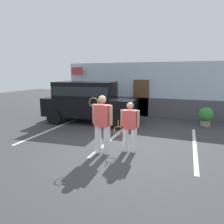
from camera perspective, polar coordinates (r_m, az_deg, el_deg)
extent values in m
plane|color=#38383A|center=(6.55, -0.42, -11.21)|extent=(40.00, 40.00, 0.00)
cube|color=silver|center=(9.41, -16.66, -4.70)|extent=(0.12, 4.40, 0.01)
cube|color=silver|center=(8.01, 0.61, -6.97)|extent=(0.12, 4.40, 0.01)
cube|color=silver|center=(7.57, 22.46, -8.92)|extent=(0.12, 4.40, 0.01)
cube|color=silver|center=(11.85, 10.12, 6.31)|extent=(10.04, 0.30, 3.07)
cube|color=#4C4C51|center=(11.78, 9.77, 1.40)|extent=(8.44, 0.10, 1.08)
cube|color=brown|center=(11.76, 8.20, 3.95)|extent=(0.90, 0.06, 2.10)
cube|color=black|center=(10.26, -6.04, 1.56)|extent=(4.76, 2.34, 0.90)
cube|color=black|center=(10.25, -7.45, 6.31)|extent=(3.06, 2.03, 0.80)
cube|color=black|center=(10.25, -7.45, 6.20)|extent=(3.00, 2.05, 0.44)
cylinder|color=black|center=(10.81, 3.53, -0.29)|extent=(0.74, 0.33, 0.72)
cylinder|color=black|center=(9.00, 1.06, -2.58)|extent=(0.74, 0.33, 0.72)
cylinder|color=black|center=(11.82, -11.35, 0.50)|extent=(0.74, 0.33, 0.72)
cylinder|color=black|center=(10.19, -16.10, -1.40)|extent=(0.74, 0.33, 0.72)
cylinder|color=white|center=(6.25, -1.48, -8.00)|extent=(0.21, 0.21, 0.88)
cylinder|color=white|center=(6.38, -3.93, -7.62)|extent=(0.21, 0.21, 0.88)
cube|color=#E04C4C|center=(6.11, -2.78, -0.97)|extent=(0.47, 0.31, 0.66)
sphere|color=tan|center=(6.03, -2.83, 3.56)|extent=(0.24, 0.24, 0.24)
cylinder|color=tan|center=(5.98, -0.39, -0.94)|extent=(0.11, 0.11, 0.60)
cylinder|color=tan|center=(6.24, -5.09, -0.50)|extent=(0.11, 0.11, 0.60)
torus|color=olive|center=(6.24, -5.27, 2.77)|extent=(0.29, 0.09, 0.29)
cylinder|color=olive|center=(6.28, -5.23, 0.65)|extent=(0.03, 0.03, 0.20)
cylinder|color=white|center=(6.43, 6.20, -8.01)|extent=(0.18, 0.18, 0.78)
cylinder|color=white|center=(6.46, 3.85, -7.87)|extent=(0.18, 0.18, 0.78)
cube|color=#E04C4C|center=(6.26, 5.12, -2.08)|extent=(0.43, 0.30, 0.58)
sphere|color=tan|center=(6.18, 5.19, 1.79)|extent=(0.21, 0.21, 0.21)
cylinder|color=tan|center=(6.23, 7.39, -1.96)|extent=(0.10, 0.10, 0.53)
cylinder|color=tan|center=(6.29, 2.89, -1.75)|extent=(0.10, 0.10, 0.53)
torus|color=olive|center=(6.47, 1.79, -5.32)|extent=(0.37, 0.08, 0.37)
cylinder|color=olive|center=(6.41, 1.80, -3.30)|extent=(0.03, 0.03, 0.20)
cylinder|color=gray|center=(10.52, 25.01, -2.89)|extent=(0.44, 0.44, 0.27)
sphere|color=#387F33|center=(10.43, 25.20, -0.62)|extent=(0.68, 0.68, 0.68)
cylinder|color=silver|center=(13.14, -11.28, 6.29)|extent=(0.05, 0.05, 2.87)
cube|color=#B23838|center=(12.89, -9.93, 11.42)|extent=(0.75, 0.10, 0.45)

